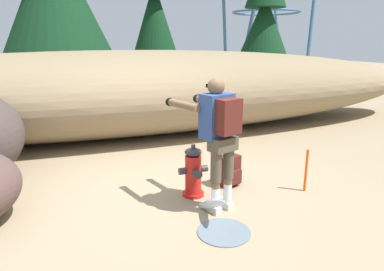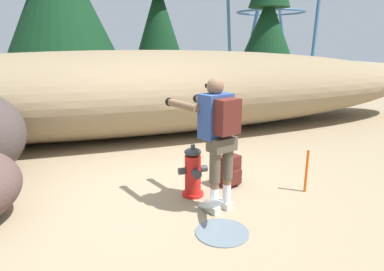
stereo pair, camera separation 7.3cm
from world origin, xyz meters
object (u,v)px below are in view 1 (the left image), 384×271
at_px(spare_backpack, 229,171).
at_px(fire_hydrant, 193,173).
at_px(utility_worker, 217,129).
at_px(survey_stake, 306,170).

bearing_deg(spare_backpack, fire_hydrant, -94.74).
distance_m(fire_hydrant, utility_worker, 0.83).
distance_m(utility_worker, spare_backpack, 1.10).
xyz_separation_m(spare_backpack, survey_stake, (0.91, -0.54, 0.08)).
bearing_deg(utility_worker, fire_hydrant, 0.20).
xyz_separation_m(fire_hydrant, spare_backpack, (0.60, 0.16, -0.11)).
xyz_separation_m(fire_hydrant, utility_worker, (0.15, -0.43, 0.69)).
bearing_deg(fire_hydrant, survey_stake, -14.06).
relative_size(fire_hydrant, spare_backpack, 1.52).
relative_size(fire_hydrant, survey_stake, 1.19).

